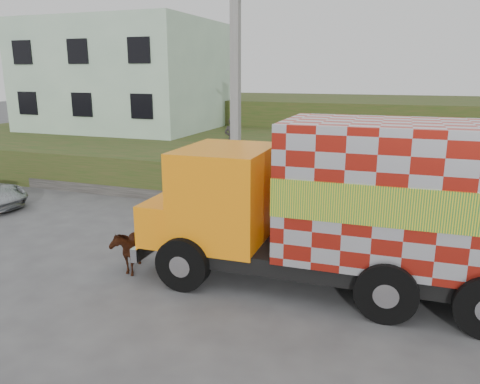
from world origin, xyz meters
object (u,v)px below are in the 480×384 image
at_px(cargo_truck, 349,205).
at_px(pedestrian, 232,140).
at_px(cow, 127,248).
at_px(utility_pole, 236,91).

distance_m(cargo_truck, pedestrian, 7.59).
distance_m(cargo_truck, cow, 5.36).
relative_size(utility_pole, cargo_truck, 0.95).
xyz_separation_m(utility_pole, pedestrian, (-0.20, 0.20, -1.74)).
bearing_deg(cow, pedestrian, 65.42).
bearing_deg(pedestrian, cow, 87.94).
bearing_deg(cargo_truck, cow, -172.11).
xyz_separation_m(cargo_truck, cow, (-5.12, -0.84, -1.37)).
bearing_deg(pedestrian, utility_pole, 134.81).
relative_size(cargo_truck, pedestrian, 5.07).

